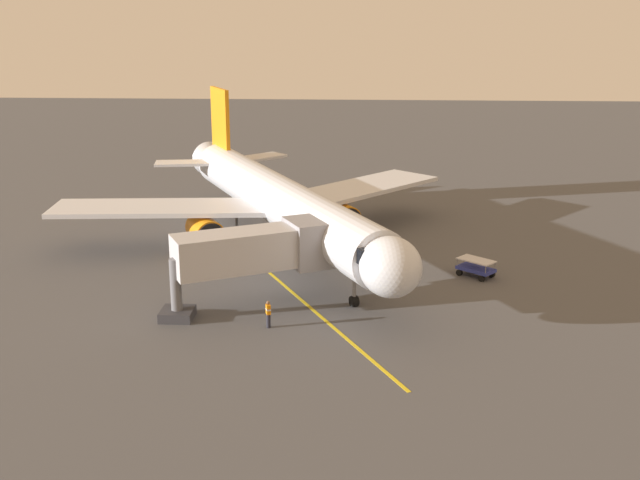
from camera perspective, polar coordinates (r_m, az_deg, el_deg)
ground_plane at (r=64.17m, az=-1.95°, el=-0.30°), size 220.00×220.00×0.00m
apron_lead_in_line at (r=56.87m, az=-3.57°, el=-2.52°), size 18.26×35.81×0.01m
airplane at (r=61.75m, az=-3.09°, el=2.87°), size 31.50×37.46×11.50m
jet_bridge at (r=49.81m, az=-4.27°, el=-0.74°), size 11.00×7.28×5.40m
ground_crew_marshaller at (r=47.24m, az=-3.79°, el=-5.40°), size 0.37×0.46×1.71m
baggage_cart_near_nose at (r=57.27m, az=11.31°, el=-1.99°), size 2.88×2.77×1.27m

